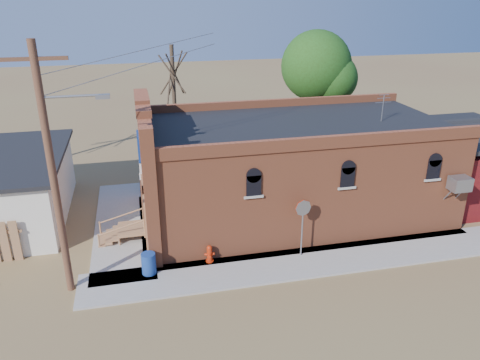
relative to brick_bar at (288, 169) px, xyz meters
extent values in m
plane|color=brown|center=(-1.64, -5.49, -2.34)|extent=(120.00, 120.00, 0.00)
cube|color=#9E9991|center=(-0.14, -4.59, -2.30)|extent=(19.00, 2.20, 0.08)
cube|color=#9E9991|center=(-7.94, 0.51, -2.30)|extent=(2.60, 10.00, 0.08)
cube|color=#B25936|center=(0.36, 0.01, -0.09)|extent=(14.00, 7.00, 4.50)
cube|color=black|center=(0.36, 0.01, 2.21)|extent=(13.80, 6.80, 0.12)
cube|color=#B25936|center=(-6.64, 0.01, 0.56)|extent=(0.50, 7.40, 5.80)
cube|color=navy|center=(-6.94, -1.19, 1.66)|extent=(0.08, 1.10, 1.56)
cube|color=gray|center=(6.46, -3.94, 0.26)|extent=(0.85, 0.65, 0.60)
cube|color=#560E13|center=(9.86, 0.01, -0.74)|extent=(5.00, 6.00, 3.20)
cylinder|color=#4B301E|center=(-9.84, -4.29, 2.16)|extent=(0.26, 0.26, 9.00)
cube|color=#4B301E|center=(-9.84, -4.29, 6.06)|extent=(2.00, 0.12, 0.12)
cylinder|color=gray|center=(-8.94, -4.29, 4.86)|extent=(1.80, 0.08, 0.08)
cube|color=gray|center=(-7.94, -4.29, 4.81)|extent=(0.45, 0.22, 0.14)
cylinder|color=#4C3A2B|center=(-4.64, 7.51, 1.41)|extent=(0.24, 0.24, 7.50)
cylinder|color=#4C3A2B|center=(4.36, 8.01, 0.81)|extent=(0.28, 0.28, 6.30)
sphere|color=#244614|center=(4.36, 8.01, 3.61)|extent=(4.40, 4.40, 4.40)
cylinder|color=#B1240A|center=(-4.50, -3.69, -2.23)|extent=(0.42, 0.42, 0.06)
cylinder|color=#B1240A|center=(-4.50, -3.69, -1.92)|extent=(0.29, 0.29, 0.56)
sphere|color=#B1240A|center=(-4.50, -3.69, -1.63)|extent=(0.22, 0.22, 0.22)
cylinder|color=#B1240A|center=(-4.50, -3.84, -1.91)|extent=(0.14, 0.15, 0.10)
cylinder|color=#B1240A|center=(-4.64, -3.69, -1.91)|extent=(0.15, 0.14, 0.10)
cylinder|color=#B1240A|center=(-4.36, -3.69, -1.91)|extent=(0.15, 0.14, 0.10)
cylinder|color=gray|center=(-0.71, -4.05, -1.12)|extent=(0.08, 0.08, 2.28)
cylinder|color=gray|center=(-0.71, -4.07, -0.08)|extent=(0.68, 0.13, 0.68)
cylinder|color=#B51F0A|center=(-0.71, -4.03, -0.08)|extent=(0.68, 0.13, 0.68)
cylinder|color=navy|center=(-6.94, -3.99, -1.83)|extent=(0.57, 0.57, 0.86)
camera|label=1|loc=(-6.97, -19.96, 8.01)|focal=35.00mm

